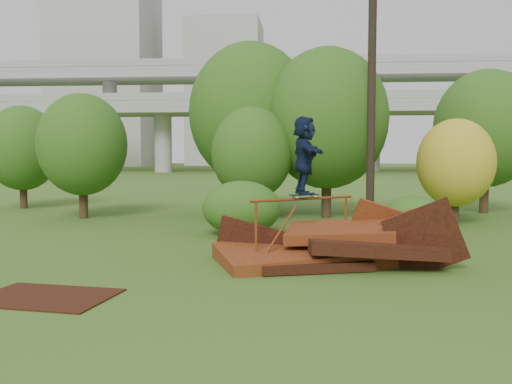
# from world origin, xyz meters

# --- Properties ---
(ground) EXTENTS (240.00, 240.00, 0.00)m
(ground) POSITION_xyz_m (0.00, 0.00, 0.00)
(ground) COLOR #2D5116
(ground) RESTS_ON ground
(scrap_pile) EXTENTS (5.82, 3.61, 1.94)m
(scrap_pile) POSITION_xyz_m (0.94, 1.60, 0.34)
(scrap_pile) COLOR #491B0D
(scrap_pile) RESTS_ON ground
(grind_rail) EXTENTS (2.35, 1.69, 1.49)m
(grind_rail) POSITION_xyz_m (0.32, 1.85, 1.11)
(grind_rail) COLOR brown
(grind_rail) RESTS_ON ground
(skateboard) EXTENTS (0.71, 0.58, 0.08)m
(skateboard) POSITION_xyz_m (0.34, 1.87, 1.55)
(skateboard) COLOR black
(skateboard) RESTS_ON grind_rail
(skater) EXTENTS (0.87, 1.76, 1.82)m
(skater) POSITION_xyz_m (0.34, 1.87, 2.47)
(skater) COLOR #101A35
(skater) RESTS_ON skateboard
(flat_plate) EXTENTS (2.50, 1.94, 0.03)m
(flat_plate) POSITION_xyz_m (-4.14, -2.00, 0.01)
(flat_plate) COLOR #33150B
(flat_plate) RESTS_ON ground
(tree_0) EXTENTS (3.40, 3.40, 4.79)m
(tree_0) POSITION_xyz_m (-8.18, 9.73, 2.83)
(tree_0) COLOR black
(tree_0) RESTS_ON ground
(tree_1) EXTENTS (5.09, 5.09, 7.08)m
(tree_1) POSITION_xyz_m (-1.96, 12.19, 4.15)
(tree_1) COLOR black
(tree_1) RESTS_ON ground
(tree_2) EXTENTS (3.01, 3.01, 4.25)m
(tree_2) POSITION_xyz_m (-1.65, 9.63, 2.51)
(tree_2) COLOR black
(tree_2) RESTS_ON ground
(tree_3) EXTENTS (4.74, 4.74, 6.57)m
(tree_3) POSITION_xyz_m (1.14, 10.80, 3.84)
(tree_3) COLOR black
(tree_3) RESTS_ON ground
(tree_4) EXTENTS (2.70, 2.70, 3.73)m
(tree_4) POSITION_xyz_m (5.60, 9.16, 2.17)
(tree_4) COLOR black
(tree_4) RESTS_ON ground
(tree_5) EXTENTS (4.25, 4.25, 5.98)m
(tree_5) POSITION_xyz_m (7.78, 13.12, 3.52)
(tree_5) COLOR black
(tree_5) RESTS_ON ground
(tree_6) EXTENTS (3.32, 3.32, 4.64)m
(tree_6) POSITION_xyz_m (-12.42, 13.24, 2.72)
(tree_6) COLOR black
(tree_6) RESTS_ON ground
(shrub_left) EXTENTS (2.42, 2.23, 1.67)m
(shrub_left) POSITION_xyz_m (-1.60, 5.85, 0.84)
(shrub_left) COLOR #264B14
(shrub_left) RESTS_ON ground
(shrub_right) EXTENTS (1.80, 1.65, 1.28)m
(shrub_right) POSITION_xyz_m (3.51, 5.47, 0.64)
(shrub_right) COLOR #264B14
(shrub_right) RESTS_ON ground
(utility_pole) EXTENTS (1.40, 0.28, 11.10)m
(utility_pole) POSITION_xyz_m (2.55, 8.27, 5.62)
(utility_pole) COLOR black
(utility_pole) RESTS_ON ground
(freeway_overpass) EXTENTS (160.00, 15.00, 13.70)m
(freeway_overpass) POSITION_xyz_m (0.00, 62.92, 10.32)
(freeway_overpass) COLOR gray
(freeway_overpass) RESTS_ON ground
(building_left) EXTENTS (18.00, 16.00, 35.00)m
(building_left) POSITION_xyz_m (-38.00, 95.00, 17.50)
(building_left) COLOR #9E9E99
(building_left) RESTS_ON ground
(building_right) EXTENTS (14.00, 14.00, 28.00)m
(building_right) POSITION_xyz_m (-16.00, 102.00, 14.00)
(building_right) COLOR #9E9E99
(building_right) RESTS_ON ground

